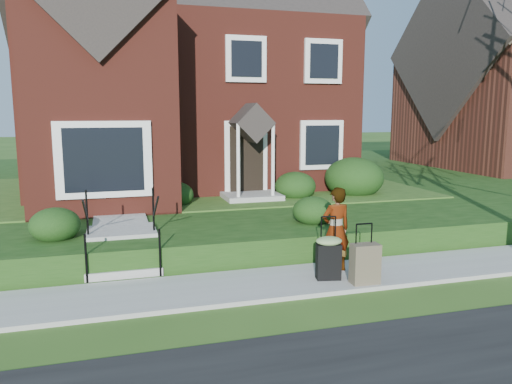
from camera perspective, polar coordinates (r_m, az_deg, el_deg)
name	(u,v)px	position (r m, az deg, el deg)	size (l,w,h in m)	color
ground	(269,286)	(9.19, 1.48, -10.65)	(120.00, 120.00, 0.00)	#2D5119
sidewalk	(269,283)	(9.17, 1.48, -10.41)	(60.00, 1.60, 0.08)	#9E9B93
terrace	(281,181)	(20.44, 2.84, 1.26)	(44.00, 20.00, 0.60)	#16380F
walkway	(119,208)	(13.46, -15.39, -1.79)	(1.20, 6.00, 0.06)	#9E9B93
main_house	(179,49)	(18.13, -8.79, 15.89)	(10.40, 10.20, 9.40)	maroon
front_steps	(122,245)	(10.41, -15.02, -5.83)	(1.40, 2.02, 1.50)	#9E9B93
foundation_shrubs	(260,184)	(13.95, 0.45, 0.92)	(10.14, 4.72, 1.26)	black
woman	(336,229)	(9.66, 9.11, -4.23)	(0.59, 0.39, 1.63)	#999999
suitcase_black	(329,255)	(9.24, 8.30, -7.15)	(0.55, 0.48, 1.17)	black
suitcase_olive	(365,264)	(9.17, 12.35, -8.00)	(0.51, 0.30, 1.08)	brown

